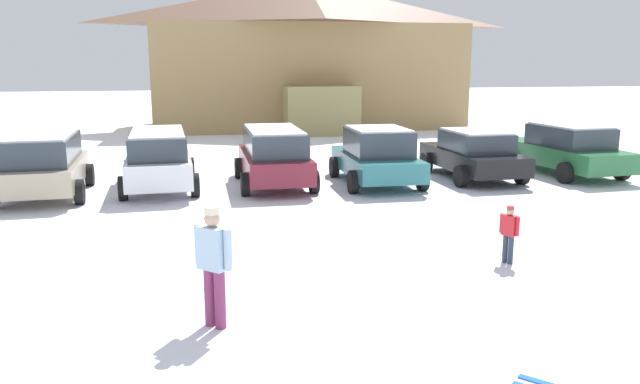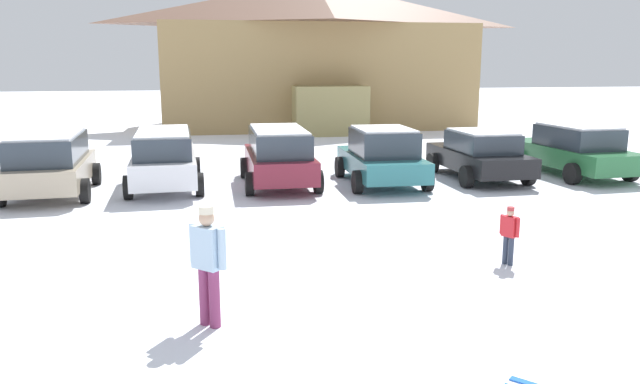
{
  "view_description": "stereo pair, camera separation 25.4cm",
  "coord_description": "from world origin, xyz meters",
  "px_view_note": "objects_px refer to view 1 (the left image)",
  "views": [
    {
      "loc": [
        -2.4,
        -4.11,
        3.51
      ],
      "look_at": [
        0.03,
        7.08,
        1.13
      ],
      "focal_mm": 35.0,
      "sensor_mm": 36.0,
      "label": 1
    },
    {
      "loc": [
        -2.15,
        -4.16,
        3.51
      ],
      "look_at": [
        0.03,
        7.08,
        1.13
      ],
      "focal_mm": 35.0,
      "sensor_mm": 36.0,
      "label": 2
    }
  ],
  "objects_px": {
    "parked_black_sedan": "(473,154)",
    "skier_adult_in_blue_parka": "(214,260)",
    "parked_maroon_van": "(274,155)",
    "ski_lodge": "(305,54)",
    "parked_white_suv": "(159,157)",
    "parked_beige_suv": "(43,163)",
    "parked_teal_hatchback": "(377,156)",
    "skier_child_in_red_jacket": "(509,231)",
    "parked_green_coupe": "(566,149)"
  },
  "relations": [
    {
      "from": "parked_beige_suv",
      "to": "parked_teal_hatchback",
      "type": "distance_m",
      "value": 9.19
    },
    {
      "from": "skier_child_in_red_jacket",
      "to": "skier_adult_in_blue_parka",
      "type": "bearing_deg",
      "value": -162.4
    },
    {
      "from": "ski_lodge",
      "to": "parked_green_coupe",
      "type": "relative_size",
      "value": 3.51
    },
    {
      "from": "parked_green_coupe",
      "to": "skier_adult_in_blue_parka",
      "type": "xyz_separation_m",
      "value": [
        -11.58,
        -9.63,
        0.12
      ]
    },
    {
      "from": "parked_teal_hatchback",
      "to": "parked_black_sedan",
      "type": "xyz_separation_m",
      "value": [
        3.18,
        0.26,
        -0.07
      ]
    },
    {
      "from": "parked_beige_suv",
      "to": "parked_black_sedan",
      "type": "height_order",
      "value": "parked_beige_suv"
    },
    {
      "from": "parked_white_suv",
      "to": "skier_adult_in_blue_parka",
      "type": "distance_m",
      "value": 10.01
    },
    {
      "from": "parked_maroon_van",
      "to": "skier_adult_in_blue_parka",
      "type": "bearing_deg",
      "value": -102.69
    },
    {
      "from": "parked_maroon_van",
      "to": "parked_green_coupe",
      "type": "bearing_deg",
      "value": -0.37
    },
    {
      "from": "ski_lodge",
      "to": "parked_green_coupe",
      "type": "distance_m",
      "value": 18.25
    },
    {
      "from": "parked_black_sedan",
      "to": "skier_adult_in_blue_parka",
      "type": "xyz_separation_m",
      "value": [
        -8.34,
        -9.54,
        0.17
      ]
    },
    {
      "from": "parked_green_coupe",
      "to": "skier_adult_in_blue_parka",
      "type": "height_order",
      "value": "skier_adult_in_blue_parka"
    },
    {
      "from": "skier_child_in_red_jacket",
      "to": "parked_white_suv",
      "type": "bearing_deg",
      "value": 127.2
    },
    {
      "from": "parked_white_suv",
      "to": "skier_child_in_red_jacket",
      "type": "bearing_deg",
      "value": -52.8
    },
    {
      "from": "parked_white_suv",
      "to": "ski_lodge",
      "type": "bearing_deg",
      "value": 66.12
    },
    {
      "from": "ski_lodge",
      "to": "skier_child_in_red_jacket",
      "type": "relative_size",
      "value": 16.34
    },
    {
      "from": "parked_maroon_van",
      "to": "parked_teal_hatchback",
      "type": "bearing_deg",
      "value": -7.79
    },
    {
      "from": "ski_lodge",
      "to": "parked_white_suv",
      "type": "height_order",
      "value": "ski_lodge"
    },
    {
      "from": "parked_white_suv",
      "to": "parked_black_sedan",
      "type": "distance_m",
      "value": 9.41
    },
    {
      "from": "parked_white_suv",
      "to": "skier_adult_in_blue_parka",
      "type": "relative_size",
      "value": 2.81
    },
    {
      "from": "parked_beige_suv",
      "to": "parked_black_sedan",
      "type": "relative_size",
      "value": 0.99
    },
    {
      "from": "parked_black_sedan",
      "to": "parked_white_suv",
      "type": "bearing_deg",
      "value": 177.48
    },
    {
      "from": "parked_maroon_van",
      "to": "skier_adult_in_blue_parka",
      "type": "relative_size",
      "value": 2.61
    },
    {
      "from": "parked_teal_hatchback",
      "to": "parked_green_coupe",
      "type": "bearing_deg",
      "value": 3.11
    },
    {
      "from": "parked_white_suv",
      "to": "parked_black_sedan",
      "type": "relative_size",
      "value": 1.11
    },
    {
      "from": "parked_maroon_van",
      "to": "parked_black_sedan",
      "type": "distance_m",
      "value": 6.17
    },
    {
      "from": "parked_black_sedan",
      "to": "skier_adult_in_blue_parka",
      "type": "distance_m",
      "value": 12.68
    },
    {
      "from": "parked_maroon_van",
      "to": "skier_child_in_red_jacket",
      "type": "height_order",
      "value": "parked_maroon_van"
    },
    {
      "from": "parked_white_suv",
      "to": "skier_child_in_red_jacket",
      "type": "height_order",
      "value": "parked_white_suv"
    },
    {
      "from": "parked_green_coupe",
      "to": "skier_adult_in_blue_parka",
      "type": "bearing_deg",
      "value": -140.24
    },
    {
      "from": "ski_lodge",
      "to": "parked_black_sedan",
      "type": "relative_size",
      "value": 4.07
    },
    {
      "from": "parked_teal_hatchback",
      "to": "ski_lodge",
      "type": "bearing_deg",
      "value": 85.92
    },
    {
      "from": "parked_green_coupe",
      "to": "parked_teal_hatchback",
      "type": "bearing_deg",
      "value": -176.89
    },
    {
      "from": "ski_lodge",
      "to": "parked_black_sedan",
      "type": "xyz_separation_m",
      "value": [
        1.93,
        -17.31,
        -3.25
      ]
    },
    {
      "from": "skier_adult_in_blue_parka",
      "to": "skier_child_in_red_jacket",
      "type": "bearing_deg",
      "value": 17.6
    },
    {
      "from": "parked_green_coupe",
      "to": "skier_child_in_red_jacket",
      "type": "bearing_deg",
      "value": -128.51
    },
    {
      "from": "parked_white_suv",
      "to": "parked_teal_hatchback",
      "type": "bearing_deg",
      "value": -6.13
    },
    {
      "from": "parked_beige_suv",
      "to": "parked_black_sedan",
      "type": "bearing_deg",
      "value": 0.28
    },
    {
      "from": "parked_teal_hatchback",
      "to": "skier_adult_in_blue_parka",
      "type": "xyz_separation_m",
      "value": [
        -5.17,
        -9.28,
        0.1
      ]
    },
    {
      "from": "parked_white_suv",
      "to": "parked_teal_hatchback",
      "type": "relative_size",
      "value": 1.12
    },
    {
      "from": "parked_beige_suv",
      "to": "ski_lodge",
      "type": "bearing_deg",
      "value": 59.0
    },
    {
      "from": "parked_teal_hatchback",
      "to": "skier_child_in_red_jacket",
      "type": "bearing_deg",
      "value": -89.48
    },
    {
      "from": "parked_green_coupe",
      "to": "skier_child_in_red_jacket",
      "type": "relative_size",
      "value": 4.65
    },
    {
      "from": "parked_beige_suv",
      "to": "parked_maroon_van",
      "type": "xyz_separation_m",
      "value": [
        6.2,
        0.21,
        -0.0
      ]
    },
    {
      "from": "parked_white_suv",
      "to": "parked_maroon_van",
      "type": "distance_m",
      "value": 3.25
    },
    {
      "from": "skier_adult_in_blue_parka",
      "to": "ski_lodge",
      "type": "bearing_deg",
      "value": 76.55
    },
    {
      "from": "parked_beige_suv",
      "to": "skier_adult_in_blue_parka",
      "type": "bearing_deg",
      "value": -67.03
    },
    {
      "from": "ski_lodge",
      "to": "parked_maroon_van",
      "type": "xyz_separation_m",
      "value": [
        -4.24,
        -17.16,
        -3.12
      ]
    },
    {
      "from": "parked_maroon_van",
      "to": "skier_child_in_red_jacket",
      "type": "distance_m",
      "value": 8.6
    },
    {
      "from": "parked_teal_hatchback",
      "to": "skier_child_in_red_jacket",
      "type": "xyz_separation_m",
      "value": [
        0.07,
        -7.62,
        -0.25
      ]
    }
  ]
}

